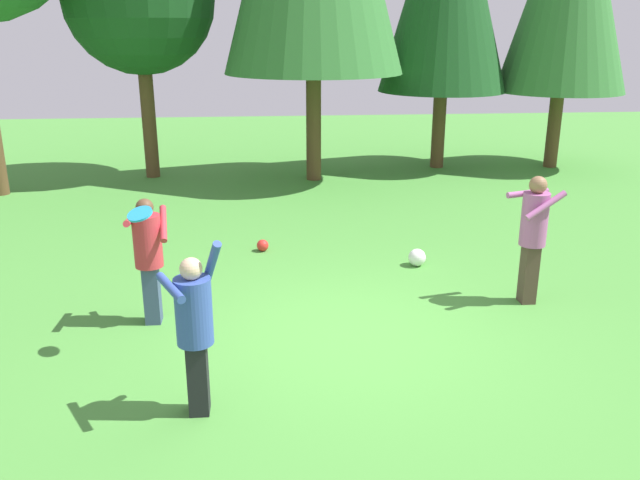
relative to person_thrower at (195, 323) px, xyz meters
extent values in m
plane|color=#478C38|center=(1.63, 1.48, -0.93)|extent=(40.00, 40.00, 0.00)
cube|color=black|center=(0.00, 0.00, -0.56)|extent=(0.19, 0.22, 0.73)
cylinder|color=#334C9E|center=(0.00, 0.00, 0.12)|extent=(0.34, 0.34, 0.64)
sphere|color=beige|center=(0.00, 0.00, 0.53)|extent=(0.21, 0.21, 0.21)
cylinder|color=#334C9E|center=(-0.18, -0.09, 0.40)|extent=(0.32, 0.52, 0.12)
cylinder|color=#334C9E|center=(0.18, 0.09, 0.55)|extent=(0.24, 0.37, 0.49)
cube|color=#38476B|center=(-0.74, 2.07, -0.56)|extent=(0.19, 0.22, 0.74)
cylinder|color=#B72D38|center=(-0.74, 2.07, 0.14)|extent=(0.34, 0.34, 0.64)
sphere|color=brown|center=(-0.74, 2.07, 0.55)|extent=(0.21, 0.21, 0.21)
cylinder|color=#B72D38|center=(-0.54, 2.09, 0.34)|extent=(0.14, 0.52, 0.35)
cylinder|color=#B72D38|center=(-0.93, 2.05, 0.38)|extent=(0.14, 0.56, 0.19)
cube|color=#4C382D|center=(4.13, 2.25, -0.53)|extent=(0.19, 0.22, 0.80)
cylinder|color=#A85693|center=(4.13, 2.25, 0.22)|extent=(0.34, 0.34, 0.70)
sphere|color=#8C6647|center=(4.13, 2.25, 0.67)|extent=(0.23, 0.23, 0.23)
cylinder|color=#A85693|center=(4.17, 2.06, 0.46)|extent=(0.56, 0.19, 0.36)
cylinder|color=#A85693|center=(4.09, 2.45, 0.52)|extent=(0.60, 0.20, 0.10)
cylinder|color=#2393D1|center=(-0.64, 1.25, 0.70)|extent=(0.37, 0.37, 0.12)
sphere|color=white|center=(2.99, 3.74, -0.79)|extent=(0.27, 0.27, 0.27)
sphere|color=red|center=(0.63, 4.65, -0.83)|extent=(0.19, 0.19, 0.19)
cylinder|color=brown|center=(5.22, 10.97, 0.84)|extent=(0.34, 0.34, 3.53)
cylinder|color=brown|center=(8.19, 10.73, 0.82)|extent=(0.34, 0.34, 3.50)
cylinder|color=brown|center=(-1.99, 10.48, 0.62)|extent=(0.33, 0.33, 3.09)
cylinder|color=brown|center=(1.90, 9.83, 1.32)|extent=(0.35, 0.35, 4.50)
camera|label=1|loc=(0.65, -5.51, 2.59)|focal=36.64mm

